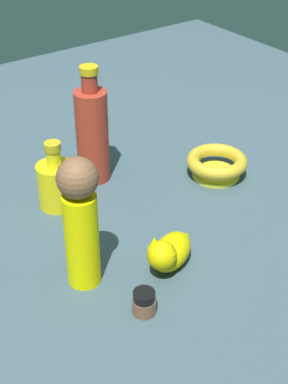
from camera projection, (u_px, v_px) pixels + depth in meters
name	position (u px, v px, depth m)	size (l,w,h in m)	color
ground	(144.00, 217.00, 1.22)	(2.00, 2.00, 0.00)	#384C56
bottle_short	(56.00, 183.00, 1.23)	(0.08, 0.08, 0.15)	yellow
bowl	(217.00, 164.00, 1.34)	(0.14, 0.14, 0.05)	yellow
nail_polish_jar	(144.00, 302.00, 0.98)	(0.04, 0.04, 0.04)	brown
cat_figurine	(169.00, 252.00, 1.07)	(0.11, 0.14, 0.09)	#CCB706
person_figure_adult	(80.00, 219.00, 0.99)	(0.08, 0.08, 0.25)	yellow
bottle_tall	(93.00, 133.00, 1.29)	(0.07, 0.07, 0.27)	#A03020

